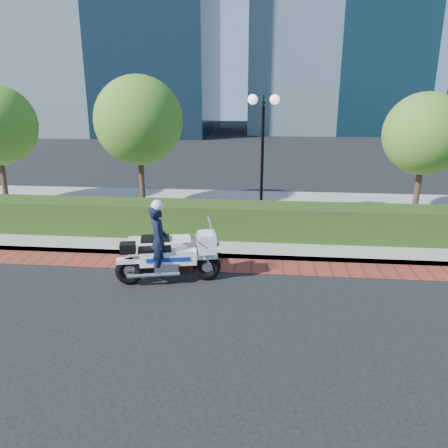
# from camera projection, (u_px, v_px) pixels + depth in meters

# --- Properties ---
(ground) EXTENTS (120.00, 120.00, 0.00)m
(ground) POSITION_uv_depth(u_px,v_px,m) (213.00, 290.00, 10.22)
(ground) COLOR black
(ground) RESTS_ON ground
(brick_strip) EXTENTS (60.00, 1.00, 0.01)m
(brick_strip) POSITION_uv_depth(u_px,v_px,m) (220.00, 265.00, 11.65)
(brick_strip) COLOR maroon
(brick_strip) RESTS_ON ground
(sidewalk) EXTENTS (60.00, 8.00, 0.15)m
(sidewalk) POSITION_uv_depth(u_px,v_px,m) (234.00, 216.00, 15.91)
(sidewalk) COLOR gray
(sidewalk) RESTS_ON ground
(hedge_main) EXTENTS (18.00, 1.20, 1.00)m
(hedge_main) POSITION_uv_depth(u_px,v_px,m) (228.00, 220.00, 13.46)
(hedge_main) COLOR black
(hedge_main) RESTS_ON sidewalk
(lamppost) EXTENTS (1.02, 0.70, 4.21)m
(lamppost) POSITION_uv_depth(u_px,v_px,m) (263.00, 139.00, 14.21)
(lamppost) COLOR black
(lamppost) RESTS_ON sidewalk
(tree_b) EXTENTS (3.20, 3.20, 4.89)m
(tree_b) POSITION_uv_depth(u_px,v_px,m) (139.00, 121.00, 15.74)
(tree_b) COLOR #332319
(tree_b) RESTS_ON sidewalk
(tree_c) EXTENTS (2.80, 2.80, 4.30)m
(tree_c) POSITION_uv_depth(u_px,v_px,m) (425.00, 134.00, 14.90)
(tree_c) COLOR #332319
(tree_c) RESTS_ON sidewalk
(police_motorcycle) EXTENTS (2.53, 1.83, 2.06)m
(police_motorcycle) POSITION_uv_depth(u_px,v_px,m) (164.00, 250.00, 10.76)
(police_motorcycle) COLOR black
(police_motorcycle) RESTS_ON ground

